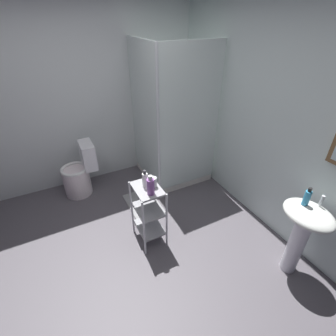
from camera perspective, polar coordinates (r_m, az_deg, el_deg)
ground_plane at (r=2.81m, az=-10.55°, el=-21.65°), size 4.20×4.20×0.02m
wall_back at (r=2.89m, az=24.24°, el=9.51°), size 4.20×0.14×2.50m
wall_left at (r=3.65m, az=-22.04°, el=14.39°), size 0.10×4.20×2.50m
shower_stall at (r=3.72m, az=0.51°, el=3.84°), size 0.92×0.92×2.00m
pedestal_sink at (r=2.62m, az=28.94°, el=-12.11°), size 0.46×0.37×0.81m
sink_faucet at (r=2.54m, az=32.21°, el=-6.40°), size 0.03×0.03×0.10m
toilet at (r=3.68m, az=-19.88°, el=-1.30°), size 0.37×0.49×0.76m
storage_cart at (r=2.70m, az=-4.58°, el=-9.78°), size 0.38×0.28×0.74m
hand_soap_bottle at (r=2.46m, az=29.65°, el=-5.99°), size 0.05×0.05×0.18m
lotion_bottle_white at (r=2.47m, az=-5.37°, el=-2.77°), size 0.06×0.06×0.20m
conditioner_bottle_purple at (r=2.37m, az=-4.07°, el=-4.25°), size 0.07×0.07×0.21m
rinse_cup at (r=2.49m, az=-3.48°, el=-3.31°), size 0.07×0.07×0.11m
bath_mat at (r=3.44m, az=-5.75°, el=-8.32°), size 0.60×0.40×0.02m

